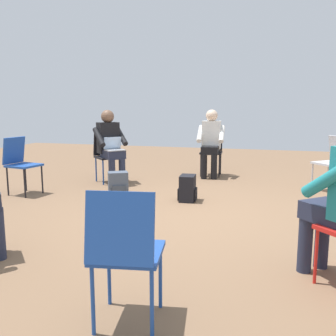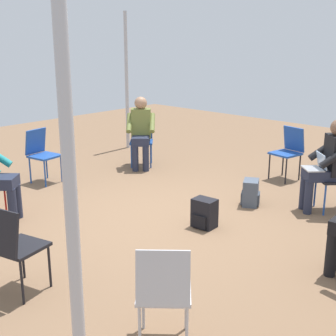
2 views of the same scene
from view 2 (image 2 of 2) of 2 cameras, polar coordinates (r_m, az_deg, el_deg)
The scene contains 12 objects.
ground_plane at distance 6.08m, azimuth -0.92°, elevation -6.00°, with size 14.57×14.57×0.00m, color brown.
chair_south at distance 4.39m, azimuth -18.32°, elevation -8.79°, with size 0.48×0.52×0.85m.
chair_southeast at distance 3.50m, azimuth -0.55°, elevation -14.59°, with size 0.58×0.59×0.85m.
chair_north at distance 7.78m, azimuth 14.48°, elevation 2.23°, with size 0.46×0.50×0.85m.
chair_west at distance 7.64m, azimuth -15.18°, elevation 1.93°, with size 0.49×0.46×0.85m.
chair_northwest at distance 8.40m, azimuth -3.25°, elevation 3.70°, with size 0.58×0.59×0.85m.
person_with_laptop at distance 6.43m, azimuth 18.99°, elevation 0.84°, with size 0.64×0.64×1.24m.
person_in_olive at distance 8.20m, azimuth -3.33°, elevation 4.81°, with size 0.63×0.63×1.24m.
backpack_near_laptop_user at distance 5.75m, azimuth 4.46°, elevation -5.71°, with size 0.29×0.26×0.36m.
backpack_by_empty_chair at distance 6.55m, azimuth 10.03°, elevation -3.16°, with size 0.31×0.34×0.36m.
tent_pole_near at distance 2.46m, azimuth -11.43°, elevation -9.38°, with size 0.07×0.07×2.46m, color #B2B2B7.
tent_pole_far at distance 9.61m, azimuth -5.06°, elevation 10.43°, with size 0.07×0.07×2.72m, color #B2B2B7.
Camera 2 is at (3.92, -4.06, 2.27)m, focal length 50.00 mm.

